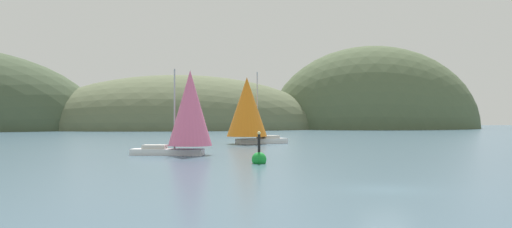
# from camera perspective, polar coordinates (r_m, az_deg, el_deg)

# --- Properties ---
(ground_plane) EXTENTS (360.00, 360.00, 0.00)m
(ground_plane) POSITION_cam_1_polar(r_m,az_deg,el_deg) (30.32, 11.90, -6.86)
(ground_plane) COLOR #426075
(headland_center) EXTENTS (78.49, 44.00, 28.50)m
(headland_center) POSITION_cam_1_polar(r_m,az_deg,el_deg) (163.28, -6.96, -1.41)
(headland_center) COLOR #5B6647
(headland_center) RESTS_ON ground_plane
(headland_right) EXTENTS (61.26, 44.00, 46.64)m
(headland_right) POSITION_cam_1_polar(r_m,az_deg,el_deg) (177.88, 10.94, -1.31)
(headland_right) COLOR #4C5B3D
(headland_right) RESTS_ON ground_plane
(sailboat_orange_sail) EXTENTS (8.69, 6.27, 9.08)m
(sailboat_orange_sail) POSITION_cam_1_polar(r_m,az_deg,el_deg) (77.28, -0.78, 0.53)
(sailboat_orange_sail) COLOR white
(sailboat_orange_sail) RESTS_ON ground_plane
(sailboat_pink_spinnaker) EXTENTS (7.82, 5.05, 7.77)m
(sailboat_pink_spinnaker) POSITION_cam_1_polar(r_m,az_deg,el_deg) (55.62, -6.26, 0.29)
(sailboat_pink_spinnaker) COLOR white
(sailboat_pink_spinnaker) RESTS_ON ground_plane
(channel_buoy) EXTENTS (1.10, 1.10, 2.64)m
(channel_buoy) POSITION_cam_1_polar(r_m,az_deg,el_deg) (45.67, 0.29, -4.14)
(channel_buoy) COLOR green
(channel_buoy) RESTS_ON ground_plane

